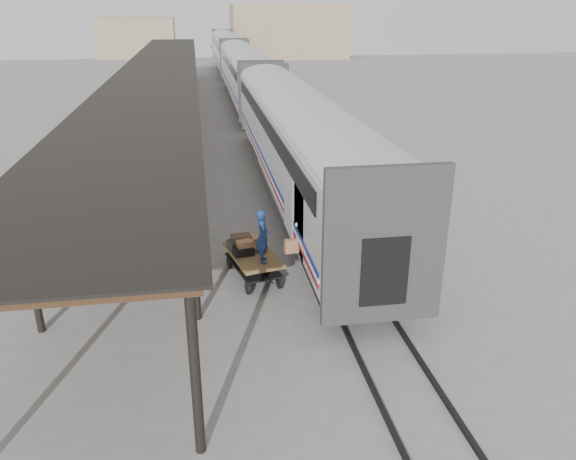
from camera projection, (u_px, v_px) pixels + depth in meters
The scene contains 11 objects.
ground at pixel (241, 282), 17.49m from camera, with size 160.00×160.00×0.00m, color slate.
train at pixel (245, 72), 47.89m from camera, with size 3.45×76.01×4.01m.
canopy at pixel (159, 69), 37.47m from camera, with size 4.90×64.30×4.15m.
rails at pixel (246, 102), 49.07m from camera, with size 1.54×150.00×0.12m.
building_far at pixel (288, 31), 89.47m from camera, with size 18.00×10.00×8.00m, color tan.
building_left at pixel (137, 38), 89.99m from camera, with size 12.00×8.00×6.00m, color tan.
baggage_cart at pixel (253, 259), 17.50m from camera, with size 1.76×2.62×0.86m.
suitcase_stack at pixel (245, 244), 17.65m from camera, with size 1.25×1.37×0.44m.
luggage_tug at pixel (175, 133), 35.18m from camera, with size 1.03×1.44×1.16m.
porter at pixel (263, 236), 16.56m from camera, with size 0.60×0.39×1.65m, color navy.
pedestrian at pixel (146, 160), 27.54m from camera, with size 1.09×0.45×1.86m, color black.
Camera 1 is at (-1.02, -15.65, 8.04)m, focal length 35.00 mm.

